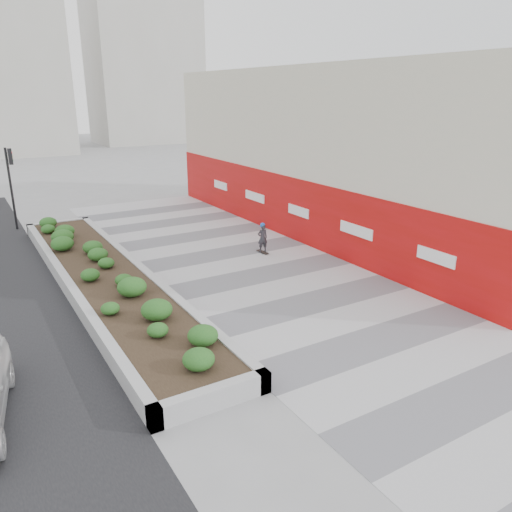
# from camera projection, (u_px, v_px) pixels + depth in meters

# --- Properties ---
(ground) EXTENTS (160.00, 160.00, 0.00)m
(ground) POSITION_uv_depth(u_px,v_px,m) (345.00, 323.00, 15.51)
(ground) COLOR gray
(ground) RESTS_ON ground
(walkway) EXTENTS (8.00, 36.00, 0.01)m
(walkway) POSITION_uv_depth(u_px,v_px,m) (290.00, 292.00, 17.94)
(walkway) COLOR #A8A8AD
(walkway) RESTS_ON ground
(building) EXTENTS (6.04, 24.08, 8.00)m
(building) POSITION_uv_depth(u_px,v_px,m) (338.00, 152.00, 24.99)
(building) COLOR beige
(building) RESTS_ON ground
(planter) EXTENTS (3.00, 18.00, 0.90)m
(planter) POSITION_uv_depth(u_px,v_px,m) (105.00, 275.00, 18.37)
(planter) COLOR #9E9EA0
(planter) RESTS_ON ground
(traffic_signal_near) EXTENTS (0.33, 0.28, 4.20)m
(traffic_signal_near) POSITION_uv_depth(u_px,v_px,m) (11.00, 176.00, 25.32)
(traffic_signal_near) COLOR black
(traffic_signal_near) RESTS_ON ground
(distant_bldg_north_r) EXTENTS (14.00, 10.00, 24.00)m
(distant_bldg_north_r) POSITION_uv_depth(u_px,v_px,m) (143.00, 52.00, 67.90)
(distant_bldg_north_r) COLOR #ADAAA3
(distant_bldg_north_r) RESTS_ON ground
(manhole_cover) EXTENTS (0.44, 0.44, 0.01)m
(manhole_cover) POSITION_uv_depth(u_px,v_px,m) (301.00, 289.00, 18.19)
(manhole_cover) COLOR #595654
(manhole_cover) RESTS_ON ground
(skateboarder) EXTENTS (0.50, 0.73, 1.40)m
(skateboarder) POSITION_uv_depth(u_px,v_px,m) (263.00, 238.00, 22.01)
(skateboarder) COLOR beige
(skateboarder) RESTS_ON ground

